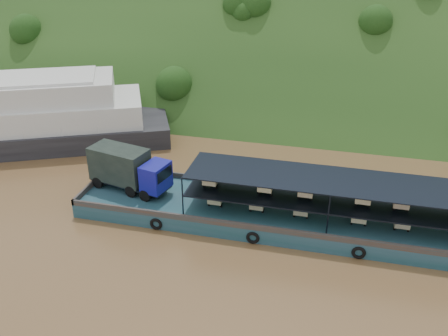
# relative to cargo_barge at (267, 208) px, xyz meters

# --- Properties ---
(ground) EXTENTS (160.00, 160.00, 0.00)m
(ground) POSITION_rel_cargo_barge_xyz_m (-2.28, -0.52, -1.23)
(ground) COLOR brown
(ground) RESTS_ON ground
(hillside) EXTENTS (140.00, 39.60, 39.60)m
(hillside) POSITION_rel_cargo_barge_xyz_m (-2.28, 35.48, -1.23)
(hillside) COLOR #183413
(hillside) RESTS_ON ground
(cargo_barge) EXTENTS (35.09, 7.18, 4.91)m
(cargo_barge) POSITION_rel_cargo_barge_xyz_m (0.00, 0.00, 0.00)
(cargo_barge) COLOR #133F44
(cargo_barge) RESTS_ON ground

